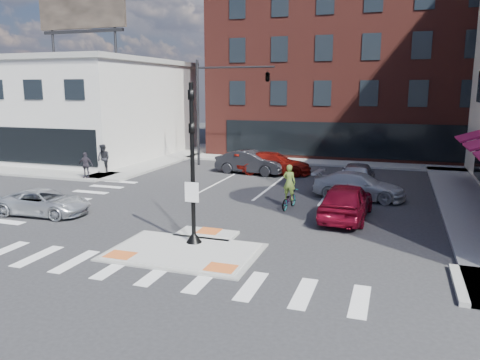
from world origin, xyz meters
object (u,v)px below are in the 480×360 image
(bg_car_silver, at_px, (358,175))
(white_pickup, at_px, (359,186))
(cyclist, at_px, (289,194))
(red_sedan, at_px, (346,201))
(pedestrian_b, at_px, (85,165))
(silver_suv, at_px, (44,202))
(pedestrian_a, at_px, (104,158))
(bg_car_dark, at_px, (251,162))
(bg_car_red, at_px, (274,163))

(bg_car_silver, bearing_deg, white_pickup, 95.96)
(cyclist, bearing_deg, red_sedan, 168.21)
(red_sedan, bearing_deg, pedestrian_b, -10.25)
(white_pickup, bearing_deg, bg_car_silver, 13.28)
(silver_suv, distance_m, red_sedan, 14.12)
(red_sedan, bearing_deg, cyclist, -16.13)
(bg_car_silver, bearing_deg, pedestrian_a, 3.11)
(pedestrian_b, bearing_deg, red_sedan, -23.50)
(white_pickup, distance_m, pedestrian_b, 17.30)
(bg_car_dark, relative_size, bg_car_red, 0.94)
(white_pickup, relative_size, bg_car_silver, 1.02)
(bg_car_red, xyz_separation_m, pedestrian_b, (-11.05, -6.00, 0.24))
(white_pickup, relative_size, pedestrian_b, 2.90)
(bg_car_red, height_order, pedestrian_b, pedestrian_b)
(cyclist, distance_m, pedestrian_a, 15.05)
(bg_car_dark, bearing_deg, cyclist, -144.63)
(bg_car_silver, height_order, pedestrian_a, pedestrian_a)
(white_pickup, distance_m, bg_car_dark, 9.47)
(silver_suv, relative_size, bg_car_silver, 0.91)
(silver_suv, xyz_separation_m, pedestrian_b, (-3.49, 7.83, 0.39))
(pedestrian_a, bearing_deg, pedestrian_b, -80.89)
(white_pickup, relative_size, bg_car_dark, 0.99)
(silver_suv, xyz_separation_m, cyclist, (10.69, 4.83, 0.14))
(bg_car_red, relative_size, pedestrian_b, 3.09)
(red_sedan, height_order, bg_car_red, red_sedan)
(red_sedan, distance_m, bg_car_silver, 7.00)
(bg_car_red, relative_size, cyclist, 2.35)
(cyclist, bearing_deg, silver_suv, 31.58)
(cyclist, bearing_deg, bg_car_silver, -107.86)
(pedestrian_b, bearing_deg, bg_car_silver, -0.32)
(bg_car_dark, xyz_separation_m, pedestrian_a, (-9.50, -3.70, 0.32))
(cyclist, bearing_deg, bg_car_dark, -54.43)
(red_sedan, bearing_deg, silver_suv, 18.68)
(silver_suv, xyz_separation_m, red_sedan, (13.59, 3.83, 0.24))
(red_sedan, relative_size, bg_car_red, 0.95)
(red_sedan, height_order, pedestrian_b, pedestrian_b)
(white_pickup, xyz_separation_m, cyclist, (-3.11, -3.32, 0.04))
(bg_car_red, xyz_separation_m, cyclist, (3.14, -9.00, -0.01))
(white_pickup, bearing_deg, cyclist, 143.96)
(silver_suv, distance_m, bg_car_red, 15.76)
(silver_suv, height_order, bg_car_silver, bg_car_silver)
(silver_suv, height_order, pedestrian_b, pedestrian_b)
(bg_car_dark, relative_size, pedestrian_b, 2.92)
(red_sedan, bearing_deg, bg_car_silver, -86.40)
(bg_car_silver, distance_m, pedestrian_b, 17.26)
(silver_suv, distance_m, cyclist, 11.74)
(bg_car_dark, height_order, cyclist, cyclist)
(pedestrian_a, bearing_deg, bg_car_dark, 30.40)
(white_pickup, height_order, bg_car_dark, bg_car_dark)
(bg_car_silver, bearing_deg, bg_car_dark, -20.08)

